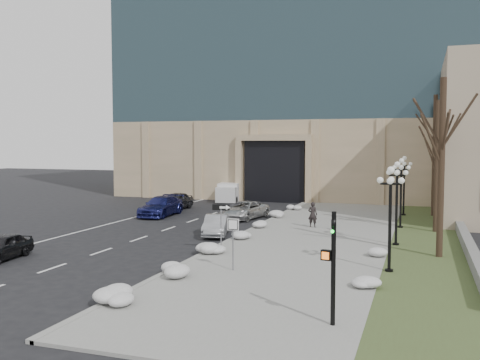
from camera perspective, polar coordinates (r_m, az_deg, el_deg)
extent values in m
plane|color=black|center=(21.39, -8.72, -11.78)|extent=(160.00, 160.00, 0.00)
cube|color=gray|center=(33.30, 8.07, -5.97)|extent=(9.00, 40.00, 0.12)
cube|color=gray|center=(34.40, 0.65, -5.59)|extent=(0.30, 40.00, 0.14)
cube|color=#3E4C26|center=(32.75, 19.38, -6.34)|extent=(4.00, 40.00, 0.10)
cube|color=slate|center=(34.75, 22.67, -5.33)|extent=(0.50, 30.00, 0.70)
cube|color=tan|center=(61.36, 7.93, 2.28)|extent=(40.00, 20.00, 8.00)
cube|color=black|center=(53.07, 3.96, 0.97)|extent=(6.00, 2.50, 6.00)
cube|color=tan|center=(51.65, 3.58, 4.55)|extent=(7.50, 0.60, 0.60)
cube|color=tan|center=(52.75, -0.11, 0.96)|extent=(0.60, 0.60, 6.00)
cube|color=tan|center=(50.92, 7.37, 0.81)|extent=(0.60, 0.60, 6.00)
cube|color=slate|center=(65.34, 8.44, 18.31)|extent=(40.00, 24.00, 28.00)
imported|color=black|center=(29.19, -24.12, -6.54)|extent=(1.91, 3.89, 1.28)
imported|color=#A1A4A9|center=(33.49, -2.56, -4.86)|extent=(2.32, 4.14, 1.29)
imported|color=navy|center=(42.84, -8.43, -2.79)|extent=(2.36, 5.38, 1.54)
imported|color=#BDBDBD|center=(40.75, 0.46, -3.23)|extent=(3.08, 5.15, 1.34)
imported|color=#2E2E33|center=(46.70, -6.91, -2.24)|extent=(1.87, 4.44, 1.50)
imported|color=black|center=(36.29, 7.76, -3.67)|extent=(0.65, 0.45, 1.72)
cube|color=silver|center=(53.92, -0.95, -1.20)|extent=(2.76, 4.82, 1.82)
cube|color=silver|center=(51.26, -1.46, -1.58)|extent=(2.13, 1.76, 1.45)
cylinder|color=black|center=(51.65, -2.42, -2.10)|extent=(0.33, 0.67, 0.64)
cylinder|color=black|center=(51.33, -0.43, -2.13)|extent=(0.33, 0.67, 0.64)
cylinder|color=black|center=(55.47, -1.63, -1.67)|extent=(0.33, 0.67, 0.64)
cylinder|color=black|center=(55.17, 0.22, -1.70)|extent=(0.33, 0.67, 0.64)
cylinder|color=slate|center=(28.07, -2.03, -5.30)|extent=(0.06, 0.06, 2.53)
cube|color=black|center=(27.91, -2.04, -2.94)|extent=(0.92, 0.19, 0.31)
cube|color=white|center=(27.85, -1.76, -2.95)|extent=(0.43, 0.08, 0.12)
cone|color=white|center=(27.80, -1.26, -2.96)|extent=(0.25, 0.28, 0.25)
cylinder|color=slate|center=(23.94, -0.75, -7.09)|extent=(0.07, 0.07, 2.39)
cube|color=white|center=(23.77, -0.76, -4.77)|extent=(0.52, 0.08, 0.52)
cube|color=black|center=(23.74, -0.77, -4.78)|extent=(0.46, 0.04, 0.46)
cube|color=white|center=(23.74, -0.78, -4.78)|extent=(0.39, 0.04, 0.39)
cylinder|color=black|center=(17.04, 9.92, -9.49)|extent=(0.15, 0.15, 3.68)
cylinder|color=black|center=(17.55, 9.85, -15.20)|extent=(0.46, 0.46, 0.09)
imported|color=black|center=(16.80, 9.97, -5.52)|extent=(0.27, 0.84, 0.17)
sphere|color=#19E533|center=(16.67, 9.82, -5.43)|extent=(0.11, 0.11, 0.11)
cube|color=black|center=(17.01, 9.20, -7.92)|extent=(0.35, 0.24, 0.32)
cube|color=orange|center=(16.92, 9.08, -7.98)|extent=(0.23, 0.06, 0.23)
ellipsoid|color=silver|center=(19.84, -12.52, -12.19)|extent=(1.10, 1.60, 0.36)
ellipsoid|color=silver|center=(23.47, -6.87, -9.58)|extent=(1.10, 1.60, 0.36)
ellipsoid|color=silver|center=(27.80, -3.17, -7.41)|extent=(1.10, 1.60, 0.36)
ellipsoid|color=silver|center=(31.81, -0.05, -5.96)|extent=(1.10, 1.60, 0.36)
ellipsoid|color=silver|center=(36.07, 2.56, -4.77)|extent=(1.10, 1.60, 0.36)
ellipsoid|color=silver|center=(40.58, 3.89, -3.80)|extent=(1.10, 1.60, 0.36)
ellipsoid|color=silver|center=(45.10, 5.77, -3.03)|extent=(1.10, 1.60, 0.36)
ellipsoid|color=silver|center=(22.34, 12.70, -10.35)|extent=(1.10, 1.60, 0.36)
ellipsoid|color=silver|center=(27.93, 14.15, -7.48)|extent=(1.10, 1.60, 0.36)
cylinder|color=black|center=(24.93, 15.60, -9.37)|extent=(0.36, 0.36, 0.20)
cylinder|color=black|center=(24.56, 15.68, -5.05)|extent=(0.14, 0.14, 4.00)
cylinder|color=black|center=(24.33, 15.77, -0.39)|extent=(0.10, 0.90, 0.10)
cylinder|color=black|center=(24.33, 15.77, -0.39)|extent=(0.90, 0.10, 0.10)
sphere|color=silver|center=(24.30, 15.80, 1.02)|extent=(0.32, 0.32, 0.32)
sphere|color=silver|center=(24.30, 16.84, -0.06)|extent=(0.28, 0.28, 0.28)
sphere|color=silver|center=(24.35, 14.72, -0.02)|extent=(0.28, 0.28, 0.28)
sphere|color=silver|center=(24.77, 15.84, 0.03)|extent=(0.28, 0.28, 0.28)
sphere|color=silver|center=(23.87, 15.72, -0.11)|extent=(0.28, 0.28, 0.28)
cylinder|color=black|center=(31.28, 16.28, -6.66)|extent=(0.36, 0.36, 0.20)
cylinder|color=black|center=(30.99, 16.34, -3.20)|extent=(0.14, 0.14, 4.00)
cylinder|color=black|center=(30.81, 16.42, 0.49)|extent=(0.10, 0.90, 0.10)
cylinder|color=black|center=(30.81, 16.42, 0.49)|extent=(0.90, 0.10, 0.10)
sphere|color=silver|center=(30.78, 16.44, 1.60)|extent=(0.32, 0.32, 0.32)
sphere|color=silver|center=(30.79, 17.26, 0.75)|extent=(0.28, 0.28, 0.28)
sphere|color=silver|center=(30.83, 15.59, 0.78)|extent=(0.28, 0.28, 0.28)
sphere|color=silver|center=(31.25, 16.46, 0.81)|extent=(0.28, 0.28, 0.28)
sphere|color=silver|center=(30.35, 16.39, 0.72)|extent=(0.28, 0.28, 0.28)
cylinder|color=black|center=(37.69, 16.72, -4.87)|extent=(0.36, 0.36, 0.20)
cylinder|color=black|center=(37.45, 16.77, -1.99)|extent=(0.14, 0.14, 4.00)
cylinder|color=black|center=(37.30, 16.84, 1.06)|extent=(0.10, 0.90, 0.10)
cylinder|color=black|center=(37.30, 16.84, 1.06)|extent=(0.90, 0.10, 0.10)
sphere|color=silver|center=(37.27, 16.86, 1.98)|extent=(0.32, 0.32, 0.32)
sphere|color=silver|center=(37.28, 17.53, 1.28)|extent=(0.28, 0.28, 0.28)
sphere|color=silver|center=(37.31, 16.15, 1.31)|extent=(0.28, 0.28, 0.28)
sphere|color=silver|center=(37.74, 16.86, 1.32)|extent=(0.28, 0.28, 0.28)
sphere|color=silver|center=(36.84, 16.82, 1.26)|extent=(0.28, 0.28, 0.28)
cylinder|color=black|center=(44.12, 17.03, -3.60)|extent=(0.36, 0.36, 0.20)
cylinder|color=black|center=(43.92, 17.08, -1.14)|extent=(0.14, 0.14, 4.00)
cylinder|color=black|center=(43.79, 17.13, 1.47)|extent=(0.10, 0.90, 0.10)
cylinder|color=black|center=(43.79, 17.13, 1.47)|extent=(0.90, 0.10, 0.10)
sphere|color=silver|center=(43.77, 17.15, 2.25)|extent=(0.32, 0.32, 0.32)
sphere|color=silver|center=(43.77, 17.73, 1.65)|extent=(0.28, 0.28, 0.28)
sphere|color=silver|center=(43.80, 16.55, 1.68)|extent=(0.28, 0.28, 0.28)
sphere|color=silver|center=(44.23, 17.15, 1.68)|extent=(0.28, 0.28, 0.28)
sphere|color=silver|center=(43.33, 17.12, 1.64)|extent=(0.28, 0.28, 0.28)
cylinder|color=black|center=(28.28, 20.68, 1.11)|extent=(0.32, 0.32, 9.00)
cylinder|color=black|center=(36.28, 20.26, 1.30)|extent=(0.32, 0.32, 8.50)
cylinder|color=black|center=(44.26, 20.02, 2.40)|extent=(0.32, 0.32, 9.50)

